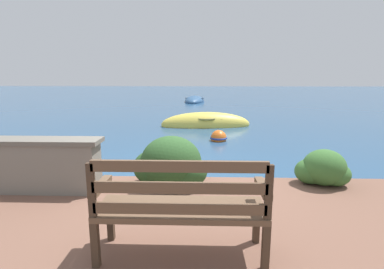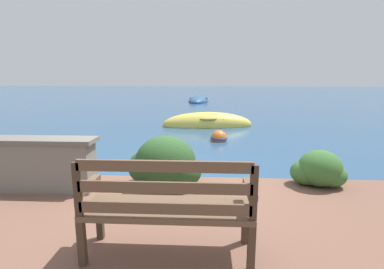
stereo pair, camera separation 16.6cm
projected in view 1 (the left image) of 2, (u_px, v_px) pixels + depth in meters
ground_plane at (167, 190)px, 4.73m from camera, size 80.00×80.00×0.00m
park_bench at (181, 205)px, 2.54m from camera, size 1.47×0.48×0.93m
stone_wall at (17, 165)px, 4.06m from camera, size 2.32×0.39×0.73m
hedge_clump_far_left at (12, 167)px, 4.38m from camera, size 0.82×0.59×0.56m
hedge_clump_left at (170, 165)px, 4.25m from camera, size 1.07×0.77×0.73m
hedge_clump_centre at (323, 170)px, 4.31m from camera, size 0.77×0.55×0.52m
rowboat_nearest at (206, 124)px, 10.44m from camera, size 3.17×1.20×0.87m
rowboat_mid at (195, 101)px, 19.59m from camera, size 1.49×2.98×0.67m
mooring_buoy at (219, 138)px, 8.20m from camera, size 0.48×0.48×0.43m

